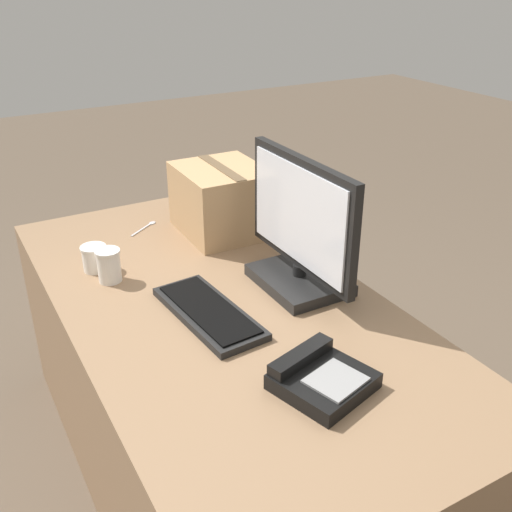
% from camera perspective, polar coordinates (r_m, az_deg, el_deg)
% --- Properties ---
extents(ground_plane, '(12.00, 12.00, 0.00)m').
position_cam_1_polar(ground_plane, '(2.29, -2.91, -19.96)').
color(ground_plane, brown).
extents(office_desk, '(1.80, 0.90, 0.72)m').
position_cam_1_polar(office_desk, '(2.04, -3.15, -12.99)').
color(office_desk, '#8C6B4C').
rests_on(office_desk, ground_plane).
extents(monitor, '(0.53, 0.23, 0.42)m').
position_cam_1_polar(monitor, '(1.84, 4.25, 2.02)').
color(monitor, black).
rests_on(monitor, office_desk).
extents(keyboard, '(0.42, 0.20, 0.03)m').
position_cam_1_polar(keyboard, '(1.75, -4.53, -5.37)').
color(keyboard, black).
rests_on(keyboard, office_desk).
extents(desk_phone, '(0.25, 0.25, 0.07)m').
position_cam_1_polar(desk_phone, '(1.49, 6.19, -11.46)').
color(desk_phone, black).
rests_on(desk_phone, office_desk).
extents(paper_cup_left, '(0.09, 0.09, 0.09)m').
position_cam_1_polar(paper_cup_left, '(2.06, -15.14, -0.20)').
color(paper_cup_left, white).
rests_on(paper_cup_left, office_desk).
extents(paper_cup_right, '(0.08, 0.08, 0.11)m').
position_cam_1_polar(paper_cup_right, '(1.97, -13.83, -0.88)').
color(paper_cup_right, white).
rests_on(paper_cup_right, office_desk).
extents(spoon, '(0.10, 0.13, 0.00)m').
position_cam_1_polar(spoon, '(2.37, -10.35, 2.81)').
color(spoon, silver).
rests_on(spoon, office_desk).
extents(cardboard_box, '(0.34, 0.31, 0.25)m').
position_cam_1_polar(cardboard_box, '(2.25, -3.26, 5.37)').
color(cardboard_box, tan).
rests_on(cardboard_box, office_desk).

